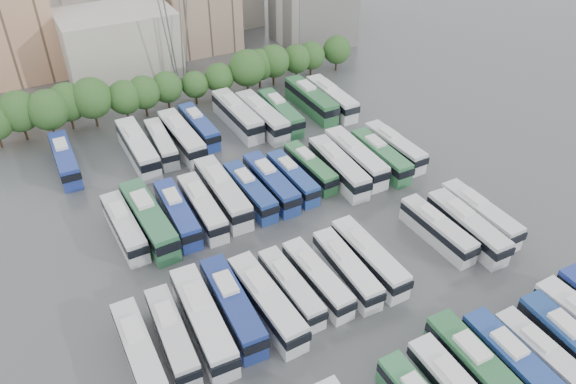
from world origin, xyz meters
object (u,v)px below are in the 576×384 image
bus_r3_s0 (65,159)px  bus_r0_s8 (481,372)px  bus_r1_s3 (232,306)px  bus_r3_s4 (161,143)px  bus_r2_s6 (250,191)px  bus_r1_s7 (347,269)px  bus_r3_s10 (280,112)px  bus_r1_s12 (467,226)px  bus_r1_s1 (172,335)px  bus_r2_s1 (124,227)px  bus_r1_s5 (291,288)px  bus_r1_s2 (203,320)px  bus_r2_s4 (202,207)px  bus_r1_s6 (317,278)px  bus_r3_s13 (332,98)px  bus_r3_s12 (311,100)px  bus_r1_s13 (480,214)px  bus_r3_s6 (199,126)px  bus_r2_s9 (310,167)px  bus_r2_s11 (356,157)px  bus_r2_s2 (149,219)px  bus_r3_s3 (138,148)px  bus_r3_s8 (237,115)px  bus_r2_s5 (223,192)px  bus_r2_s12 (380,156)px  bus_r2_s13 (394,147)px  bus_r0_s11 (574,348)px  bus_r0_s10 (546,361)px  bus_r3_s5 (182,137)px  bus_r2_s7 (271,183)px  bus_r0_s9 (518,368)px  bus_r1_s0 (139,351)px  bus_r1_s11 (437,229)px  bus_r1_s8 (369,257)px  bus_r2_s8 (293,177)px  bus_r2_s10 (338,167)px  bus_r1_s4 (266,302)px  bus_r3_s9 (262,116)px

bus_r3_s0 → bus_r0_s8: bearing=-62.9°
bus_r1_s3 → bus_r3_s4: (3.32, 34.60, -0.21)m
bus_r2_s6 → bus_r1_s7: bearing=-81.6°
bus_r1_s3 → bus_r3_s10: (23.17, 34.68, -0.03)m
bus_r3_s10 → bus_r1_s12: bearing=-77.9°
bus_r1_s1 → bus_r3_s10: (29.74, 35.27, 0.16)m
bus_r2_s1 → bus_r1_s5: bearing=-56.2°
bus_r1_s2 → bus_r1_s7: (16.56, -0.20, -0.28)m
bus_r2_s4 → bus_r1_s2: bearing=-109.6°
bus_r1_s6 → bus_r1_s12: bus_r1_s12 is taller
bus_r1_s3 → bus_r3_s13: (33.01, 35.06, 0.06)m
bus_r3_s10 → bus_r3_s12: 6.54m
bus_r1_s13 → bus_r3_s6: 43.49m
bus_r2_s9 → bus_r2_s11: size_ratio=0.84×
bus_r2_s2 → bus_r2_s6: 13.45m
bus_r2_s9 → bus_r3_s10: size_ratio=0.88×
bus_r3_s3 → bus_r3_s8: bearing=7.6°
bus_r2_s4 → bus_r2_s5: (3.34, 1.39, 0.23)m
bus_r1_s7 → bus_r1_s13: bus_r1_s13 is taller
bus_r2_s1 → bus_r2_s5: 12.99m
bus_r1_s6 → bus_r2_s12: size_ratio=0.94×
bus_r2_s13 → bus_r0_s11: bearing=-102.6°
bus_r0_s10 → bus_r3_s5: size_ratio=0.86×
bus_r0_s11 → bus_r1_s1: (-32.94, 19.12, -0.16)m
bus_r2_s7 → bus_r3_s0: bus_r2_s7 is taller
bus_r0_s9 → bus_r0_s10: (3.11, -0.55, -0.18)m
bus_r2_s6 → bus_r3_s4: bearing=108.8°
bus_r1_s6 → bus_r2_s1: bus_r2_s1 is taller
bus_r1_s3 → bus_r3_s0: size_ratio=1.05×
bus_r1_s0 → bus_r3_s13: bus_r3_s13 is taller
bus_r1_s1 → bus_r3_s13: bearing=44.2°
bus_r1_s1 → bus_r2_s6: bearing=49.7°
bus_r1_s7 → bus_r2_s7: bearing=91.8°
bus_r1_s11 → bus_r3_s4: size_ratio=1.00×
bus_r1_s8 → bus_r2_s7: 18.42m
bus_r0_s9 → bus_r2_s4: 39.66m
bus_r2_s4 → bus_r2_s8: 13.21m
bus_r2_s12 → bus_r3_s8: size_ratio=0.87×
bus_r3_s5 → bus_r2_s2: bearing=-122.4°
bus_r3_s5 → bus_r2_s10: bearing=-49.2°
bus_r1_s3 → bus_r1_s4: size_ratio=0.99×
bus_r1_s5 → bus_r1_s13: size_ratio=0.91×
bus_r2_s9 → bus_r1_s4: bearing=-132.0°
bus_r0_s9 → bus_r3_s6: bus_r0_s9 is taller
bus_r1_s11 → bus_r3_s9: size_ratio=0.84×
bus_r3_s3 → bus_r3_s8: bus_r3_s8 is taller
bus_r1_s5 → bus_r1_s11: bus_r1_s11 is taller
bus_r2_s5 → bus_r3_s8: 20.86m
bus_r0_s11 → bus_r2_s9: bearing=102.0°
bus_r1_s2 → bus_r2_s11: bus_r1_s2 is taller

